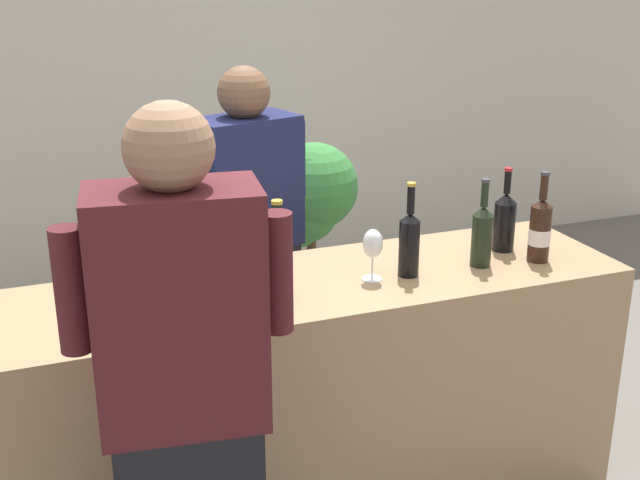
% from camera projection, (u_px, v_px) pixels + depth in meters
% --- Properties ---
extents(wall_back, '(8.00, 0.10, 2.80)m').
position_uv_depth(wall_back, '(162.00, 61.00, 4.96)').
color(wall_back, beige).
rests_on(wall_back, ground_plane).
extents(counter, '(2.33, 0.62, 0.94)m').
position_uv_depth(counter, '(307.00, 400.00, 2.98)').
color(counter, '#9E7A56').
rests_on(counter, ground_plane).
extents(wine_bottle_0, '(0.08, 0.08, 0.34)m').
position_uv_depth(wine_bottle_0, '(278.00, 263.00, 2.65)').
color(wine_bottle_0, black).
rests_on(wine_bottle_0, counter).
extents(wine_bottle_1, '(0.08, 0.08, 0.33)m').
position_uv_depth(wine_bottle_1, '(505.00, 220.00, 3.10)').
color(wine_bottle_1, black).
rests_on(wine_bottle_1, counter).
extents(wine_bottle_2, '(0.07, 0.07, 0.34)m').
position_uv_depth(wine_bottle_2, '(409.00, 242.00, 2.85)').
color(wine_bottle_2, black).
rests_on(wine_bottle_2, counter).
extents(wine_bottle_3, '(0.07, 0.07, 0.33)m').
position_uv_depth(wine_bottle_3, '(173.00, 274.00, 2.57)').
color(wine_bottle_3, black).
rests_on(wine_bottle_3, counter).
extents(wine_bottle_4, '(0.08, 0.08, 0.34)m').
position_uv_depth(wine_bottle_4, '(540.00, 230.00, 2.99)').
color(wine_bottle_4, black).
rests_on(wine_bottle_4, counter).
extents(wine_bottle_5, '(0.08, 0.08, 0.33)m').
position_uv_depth(wine_bottle_5, '(482.00, 234.00, 2.94)').
color(wine_bottle_5, black).
rests_on(wine_bottle_5, counter).
extents(wine_bottle_6, '(0.08, 0.08, 0.31)m').
position_uv_depth(wine_bottle_6, '(229.00, 264.00, 2.66)').
color(wine_bottle_6, black).
rests_on(wine_bottle_6, counter).
extents(wine_glass, '(0.07, 0.07, 0.19)m').
position_uv_depth(wine_glass, '(373.00, 246.00, 2.81)').
color(wine_glass, silver).
rests_on(wine_glass, counter).
extents(ice_bucket, '(0.19, 0.19, 0.23)m').
position_uv_depth(ice_bucket, '(164.00, 253.00, 2.77)').
color(ice_bucket, silver).
rests_on(ice_bucket, counter).
extents(person_server, '(0.56, 0.34, 1.61)m').
position_uv_depth(person_server, '(249.00, 260.00, 3.46)').
color(person_server, black).
rests_on(person_server, ground_plane).
extents(person_guest, '(0.58, 0.29, 1.70)m').
position_uv_depth(person_guest, '(187.00, 430.00, 2.13)').
color(person_guest, black).
rests_on(person_guest, ground_plane).
extents(potted_shrub, '(0.50, 0.46, 1.11)m').
position_uv_depth(potted_shrub, '(309.00, 208.00, 4.26)').
color(potted_shrub, brown).
rests_on(potted_shrub, ground_plane).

